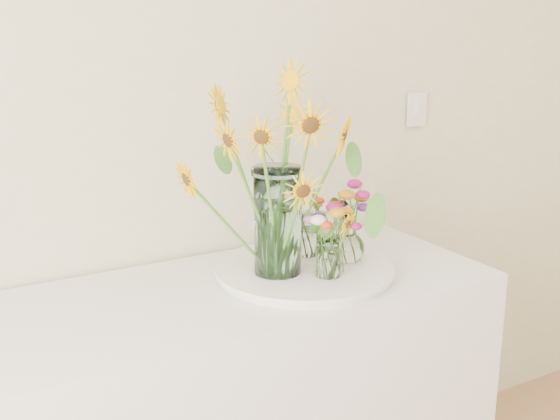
{
  "coord_description": "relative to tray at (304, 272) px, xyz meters",
  "views": [
    {
      "loc": [
        -0.91,
        0.31,
        1.62
      ],
      "look_at": [
        0.03,
        1.93,
        1.1
      ],
      "focal_mm": 45.0,
      "sensor_mm": 36.0,
      "label": 1
    }
  ],
  "objects": [
    {
      "name": "wildflower_posy_b",
      "position": [
        0.14,
        -0.02,
        0.13
      ],
      "size": [
        0.2,
        0.2,
        0.23
      ],
      "primitive_type": null,
      "color": "#C87711",
      "rests_on": "tray"
    },
    {
      "name": "small_vase_b",
      "position": [
        0.14,
        -0.02,
        0.08
      ],
      "size": [
        0.11,
        0.11,
        0.14
      ],
      "primitive_type": null,
      "rotation": [
        0.0,
        0.0,
        0.15
      ],
      "color": "white",
      "rests_on": "tray"
    },
    {
      "name": "small_vase_a",
      "position": [
        0.02,
        -0.1,
        0.07
      ],
      "size": [
        0.09,
        0.09,
        0.12
      ],
      "primitive_type": "cylinder",
      "rotation": [
        0.0,
        0.0,
        -0.34
      ],
      "color": "white",
      "rests_on": "tray"
    },
    {
      "name": "small_vase_c",
      "position": [
        0.06,
        0.09,
        0.08
      ],
      "size": [
        0.09,
        0.09,
        0.13
      ],
      "primitive_type": "cylinder",
      "rotation": [
        0.0,
        0.0,
        0.27
      ],
      "color": "white",
      "rests_on": "tray"
    },
    {
      "name": "tray",
      "position": [
        0.0,
        0.0,
        0.0
      ],
      "size": [
        0.49,
        0.49,
        0.02
      ],
      "primitive_type": "cylinder",
      "color": "white",
      "rests_on": "counter"
    },
    {
      "name": "sunflower_bouquet",
      "position": [
        -0.09,
        -0.0,
        0.3
      ],
      "size": [
        1.02,
        1.02,
        0.58
      ],
      "primitive_type": null,
      "rotation": [
        0.0,
        0.0,
        0.24
      ],
      "color": "#FDB305",
      "rests_on": "tray"
    },
    {
      "name": "wildflower_posy_c",
      "position": [
        0.06,
        0.09,
        0.12
      ],
      "size": [
        0.19,
        0.19,
        0.22
      ],
      "primitive_type": null,
      "color": "#C87711",
      "rests_on": "tray"
    },
    {
      "name": "mason_jar",
      "position": [
        -0.09,
        -0.0,
        0.17
      ],
      "size": [
        0.16,
        0.16,
        0.31
      ],
      "primitive_type": "cylinder",
      "rotation": [
        0.0,
        0.0,
        0.24
      ],
      "color": "#A8D0D4",
      "rests_on": "tray"
    },
    {
      "name": "wildflower_posy_a",
      "position": [
        0.02,
        -0.1,
        0.12
      ],
      "size": [
        0.2,
        0.2,
        0.21
      ],
      "primitive_type": null,
      "color": "#C87711",
      "rests_on": "tray"
    }
  ]
}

